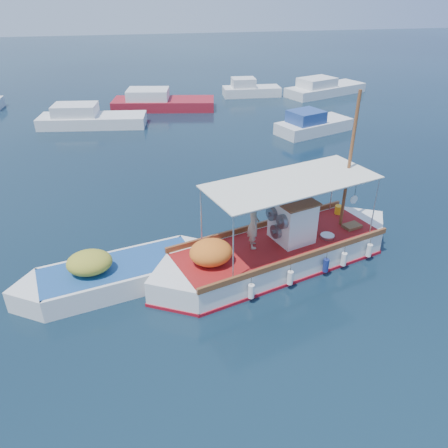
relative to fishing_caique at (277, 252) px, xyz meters
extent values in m
plane|color=black|center=(-0.70, 0.34, -0.56)|extent=(160.00, 160.00, 0.00)
cube|color=white|center=(0.06, 0.02, -0.19)|extent=(8.20, 4.78, 1.14)
cube|color=white|center=(-3.66, -1.13, -0.19)|extent=(2.48, 2.48, 1.14)
cube|color=white|center=(3.77, 1.17, -0.19)|extent=(2.48, 2.48, 1.14)
cube|color=maroon|center=(0.06, 0.02, -0.54)|extent=(8.32, 4.89, 0.19)
cube|color=maroon|center=(0.06, 0.02, 0.36)|extent=(8.14, 4.58, 0.06)
cube|color=brown|center=(-0.33, 1.27, 0.48)|extent=(7.56, 2.43, 0.21)
cube|color=brown|center=(0.45, -1.23, 0.48)|extent=(7.56, 2.43, 0.21)
cube|color=white|center=(0.56, 0.17, 1.15)|extent=(1.59, 1.66, 1.56)
cube|color=brown|center=(0.56, 0.17, 1.96)|extent=(1.72, 1.79, 0.06)
cylinder|color=slate|center=(0.01, -0.35, 1.46)|extent=(0.37, 0.56, 0.52)
cylinder|color=slate|center=(-0.19, 0.29, 1.46)|extent=(0.37, 0.56, 0.52)
cylinder|color=slate|center=(-0.09, -0.03, 0.89)|extent=(0.37, 0.56, 0.52)
cylinder|color=brown|center=(2.83, 0.88, 2.97)|extent=(0.16, 0.16, 5.19)
cylinder|color=brown|center=(2.04, 0.63, 2.55)|extent=(1.81, 0.63, 0.08)
cylinder|color=silver|center=(-2.75, 0.34, 1.54)|extent=(0.06, 0.06, 2.33)
cylinder|color=silver|center=(-2.08, -1.84, 1.54)|extent=(0.06, 0.06, 2.33)
cylinder|color=silver|center=(2.89, 2.09, 1.54)|extent=(0.06, 0.06, 2.33)
cylinder|color=silver|center=(3.57, -0.09, 1.54)|extent=(0.06, 0.06, 2.33)
cube|color=silver|center=(0.41, 0.13, 2.73)|extent=(6.58, 4.19, 0.04)
ellipsoid|color=orange|center=(-2.61, -0.81, 0.81)|extent=(1.75, 1.61, 0.87)
cube|color=#FDA816|center=(1.18, 0.96, 0.58)|extent=(0.30, 0.26, 0.41)
cylinder|color=#FDA816|center=(3.11, 1.72, 0.55)|extent=(0.39, 0.39, 0.35)
cube|color=brown|center=(3.15, 0.54, 0.44)|extent=(0.78, 0.65, 0.12)
cylinder|color=#B2B2B2|center=(1.91, -0.01, 0.44)|extent=(0.65, 0.65, 0.12)
cylinder|color=white|center=(2.56, -0.35, 2.07)|extent=(0.31, 0.12, 0.31)
cylinder|color=white|center=(-1.49, -1.98, -0.09)|extent=(0.26, 0.26, 0.50)
cylinder|color=navy|center=(1.48, -1.06, -0.09)|extent=(0.26, 0.26, 0.50)
cylinder|color=white|center=(3.46, -0.45, -0.09)|extent=(0.26, 0.26, 0.50)
imported|color=#A39F87|center=(-0.97, -0.05, 1.29)|extent=(0.50, 0.70, 1.81)
cube|color=white|center=(-5.73, -0.13, -0.27)|extent=(5.57, 3.22, 1.02)
cube|color=white|center=(-8.28, -0.74, -0.27)|extent=(1.99, 1.99, 1.02)
cube|color=white|center=(-3.19, 0.48, -0.27)|extent=(1.99, 1.99, 1.02)
cube|color=navy|center=(-5.73, -0.13, 0.22)|extent=(5.51, 2.99, 0.06)
ellipsoid|color=#A8A42F|center=(-6.62, -0.34, 0.61)|extent=(1.75, 1.55, 0.75)
cube|color=silver|center=(-7.86, 19.51, -0.26)|extent=(7.78, 3.35, 1.00)
cube|color=silver|center=(-8.98, 19.66, 0.64)|extent=(3.25, 2.41, 0.80)
cube|color=maroon|center=(-2.46, 23.39, -0.26)|extent=(8.55, 4.17, 1.00)
cube|color=silver|center=(-3.67, 23.60, 0.64)|extent=(3.64, 2.91, 0.80)
cube|color=silver|center=(7.33, 15.10, -0.26)|extent=(5.82, 4.00, 1.00)
cube|color=navy|center=(6.57, 14.81, 0.64)|extent=(2.69, 2.52, 0.80)
cube|color=silver|center=(12.61, 25.74, -0.26)|extent=(8.24, 5.31, 1.00)
cube|color=silver|center=(11.52, 25.31, 0.64)|extent=(3.73, 3.21, 0.80)
cube|color=silver|center=(5.75, 26.49, -0.26)|extent=(5.24, 2.26, 1.00)
cube|color=silver|center=(4.98, 26.53, 0.64)|extent=(2.14, 1.80, 0.80)
camera|label=1|loc=(-4.54, -12.92, 8.80)|focal=35.00mm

